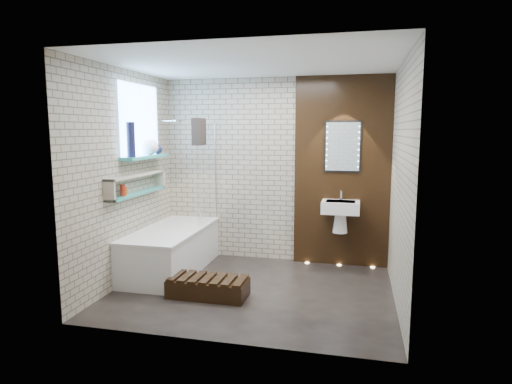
% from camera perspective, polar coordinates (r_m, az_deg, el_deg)
% --- Properties ---
extents(ground, '(3.20, 3.20, 0.00)m').
position_cam_1_polar(ground, '(5.25, -0.38, -12.76)').
color(ground, black).
rests_on(ground, ground).
extents(room_shell, '(3.24, 3.20, 2.60)m').
position_cam_1_polar(room_shell, '(4.94, -0.40, 1.48)').
color(room_shell, tan).
rests_on(room_shell, ground).
extents(walnut_panel, '(1.30, 0.06, 2.60)m').
position_cam_1_polar(walnut_panel, '(6.07, 11.22, 2.57)').
color(walnut_panel, black).
rests_on(walnut_panel, ground).
extents(clerestory_window, '(0.18, 1.00, 0.94)m').
position_cam_1_polar(clerestory_window, '(5.80, -14.98, 8.15)').
color(clerestory_window, '#7FADE0').
rests_on(clerestory_window, room_shell).
extents(display_niche, '(0.14, 1.30, 0.26)m').
position_cam_1_polar(display_niche, '(5.64, -15.32, 1.00)').
color(display_niche, teal).
rests_on(display_niche, room_shell).
extents(bathtub, '(0.79, 1.74, 0.70)m').
position_cam_1_polar(bathtub, '(5.95, -11.00, -7.44)').
color(bathtub, white).
rests_on(bathtub, ground).
extents(bath_screen, '(0.01, 0.78, 1.40)m').
position_cam_1_polar(bath_screen, '(6.04, -6.46, 2.45)').
color(bath_screen, white).
rests_on(bath_screen, bathtub).
extents(towel, '(0.10, 0.27, 0.35)m').
position_cam_1_polar(towel, '(5.75, -7.49, 7.84)').
color(towel, black).
rests_on(towel, bath_screen).
extents(shower_head, '(0.18, 0.18, 0.02)m').
position_cam_1_polar(shower_head, '(6.22, -10.16, 9.18)').
color(shower_head, silver).
rests_on(shower_head, room_shell).
extents(washbasin, '(0.50, 0.36, 0.58)m').
position_cam_1_polar(washbasin, '(5.94, 11.02, -2.52)').
color(washbasin, white).
rests_on(washbasin, walnut_panel).
extents(led_mirror, '(0.50, 0.02, 0.70)m').
position_cam_1_polar(led_mirror, '(6.01, 11.30, 5.86)').
color(led_mirror, black).
rests_on(led_mirror, walnut_panel).
extents(walnut_step, '(0.89, 0.40, 0.20)m').
position_cam_1_polar(walnut_step, '(5.07, -6.30, -12.40)').
color(walnut_step, black).
rests_on(walnut_step, ground).
extents(niche_bottles, '(0.06, 0.12, 0.14)m').
position_cam_1_polar(niche_bottles, '(5.36, -16.98, 0.18)').
color(niche_bottles, '#B8631C').
rests_on(niche_bottles, display_niche).
extents(sill_vases, '(0.20, 0.82, 0.42)m').
position_cam_1_polar(sill_vases, '(5.78, -14.20, 5.95)').
color(sill_vases, white).
rests_on(sill_vases, clerestory_window).
extents(floor_uplights, '(0.96, 0.06, 0.01)m').
position_cam_1_polar(floor_uplights, '(6.26, 10.87, -9.38)').
color(floor_uplights, '#FFD899').
rests_on(floor_uplights, ground).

